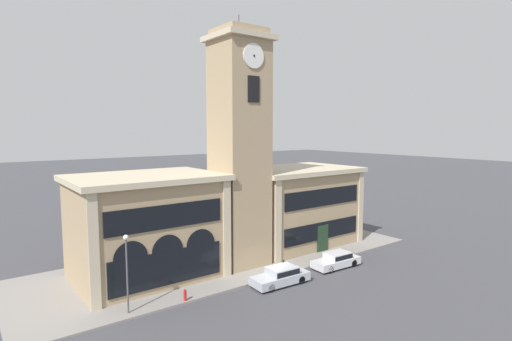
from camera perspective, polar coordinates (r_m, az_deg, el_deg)
name	(u,v)px	position (r m, az deg, el deg)	size (l,w,h in m)	color
ground_plane	(272,279)	(34.43, 2.27, -15.24)	(300.00, 300.00, 0.00)	#424247
sidewalk_kerb	(230,258)	(39.26, -3.76, -12.43)	(37.73, 12.75, 0.15)	gray
clock_tower	(239,149)	(35.90, -2.39, 3.02)	(4.95, 4.95, 22.32)	tan
town_hall_left_wing	(147,226)	(34.72, -15.37, -7.71)	(12.01, 8.89, 8.70)	tan
town_hall_right_wing	(295,206)	(43.57, 5.61, -5.02)	(13.14, 8.89, 8.30)	tan
parked_car_near	(281,275)	(33.16, 3.58, -14.74)	(4.94, 2.16, 1.41)	#B2B7C1
parked_car_mid	(337,260)	(37.56, 11.45, -12.37)	(4.74, 2.02, 1.36)	silver
street_lamp	(127,261)	(28.41, -17.99, -12.26)	(0.36, 0.36, 5.37)	#4C4C51
bollard	(284,266)	(35.48, 3.96, -13.45)	(0.18, 0.18, 1.06)	black
fire_hydrant	(185,295)	(30.44, -10.11, -17.11)	(0.22, 0.22, 0.87)	red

